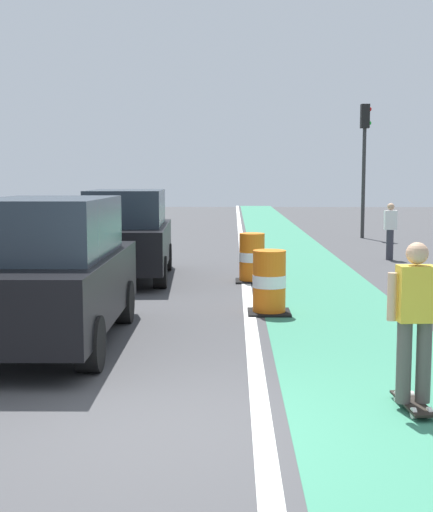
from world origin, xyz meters
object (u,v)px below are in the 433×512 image
(parked_suv_second, at_px, (127,234))
(pedestrian_crossing, at_px, (390,230))
(skateboarder_on_lane, at_px, (415,320))
(parked_suv_nearest, at_px, (49,270))
(traffic_light_corner, at_px, (364,147))
(traffic_barrel_front, at_px, (269,283))
(traffic_barrel_mid, at_px, (252,258))

(parked_suv_second, xyz_separation_m, pedestrian_crossing, (6.87, 3.89, -0.17))
(skateboarder_on_lane, distance_m, parked_suv_nearest, 5.13)
(parked_suv_second, height_order, pedestrian_crossing, parked_suv_second)
(skateboarder_on_lane, bearing_deg, traffic_light_corner, 81.08)
(parked_suv_second, distance_m, traffic_barrel_front, 5.14)
(traffic_light_corner, bearing_deg, pedestrian_crossing, -94.40)
(traffic_barrel_front, bearing_deg, pedestrian_crossing, 64.52)
(parked_suv_nearest, distance_m, parked_suv_second, 6.38)
(parked_suv_nearest, xyz_separation_m, traffic_barrel_mid, (2.96, 5.94, -0.50))
(parked_suv_second, relative_size, traffic_light_corner, 0.92)
(parked_suv_nearest, relative_size, pedestrian_crossing, 2.88)
(parked_suv_nearest, relative_size, traffic_barrel_front, 4.25)
(skateboarder_on_lane, xyz_separation_m, pedestrian_crossing, (2.62, 12.97, -0.05))
(pedestrian_crossing, bearing_deg, traffic_barrel_mid, -132.85)
(traffic_barrel_mid, distance_m, pedestrian_crossing, 5.91)
(parked_suv_nearest, xyz_separation_m, pedestrian_crossing, (6.98, 10.27, -0.17))
(parked_suv_second, bearing_deg, pedestrian_crossing, 29.54)
(traffic_light_corner, relative_size, pedestrian_crossing, 3.17)
(traffic_barrel_mid, bearing_deg, pedestrian_crossing, 47.15)
(traffic_barrel_mid, xyz_separation_m, pedestrian_crossing, (4.01, 4.33, 0.33))
(traffic_barrel_mid, distance_m, traffic_light_corner, 12.85)
(traffic_barrel_front, bearing_deg, parked_suv_second, 126.64)
(pedestrian_crossing, bearing_deg, skateboarder_on_lane, -101.42)
(skateboarder_on_lane, height_order, parked_suv_second, parked_suv_second)
(parked_suv_nearest, relative_size, parked_suv_second, 0.99)
(traffic_barrel_front, relative_size, pedestrian_crossing, 0.68)
(skateboarder_on_lane, bearing_deg, traffic_barrel_mid, 99.15)
(parked_suv_nearest, height_order, traffic_light_corner, traffic_light_corner)
(skateboarder_on_lane, height_order, parked_suv_nearest, parked_suv_nearest)
(parked_suv_nearest, bearing_deg, skateboarder_on_lane, -31.84)
(traffic_barrel_front, height_order, traffic_light_corner, traffic_light_corner)
(parked_suv_second, distance_m, traffic_barrel_mid, 2.93)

